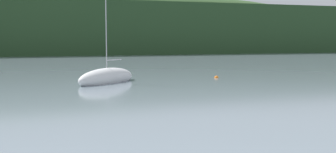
# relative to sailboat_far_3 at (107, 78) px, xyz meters

# --- Properties ---
(wooded_hillside) EXTENTS (352.00, 48.09, 30.05)m
(wooded_hillside) POSITION_rel_sailboat_far_3_xyz_m (-5.20, 82.48, 4.88)
(wooded_hillside) COLOR #264223
(wooded_hillside) RESTS_ON ground_plane
(sailboat_far_3) EXTENTS (6.34, 5.87, 10.24)m
(sailboat_far_3) POSITION_rel_sailboat_far_3_xyz_m (0.00, 0.00, 0.00)
(sailboat_far_3) COLOR white
(sailboat_far_3) RESTS_ON ground_plane
(mooring_buoy_mid) EXTENTS (0.42, 0.42, 0.42)m
(mooring_buoy_mid) POSITION_rel_sailboat_far_3_xyz_m (10.97, 1.11, -0.42)
(mooring_buoy_mid) COLOR orange
(mooring_buoy_mid) RESTS_ON ground_plane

